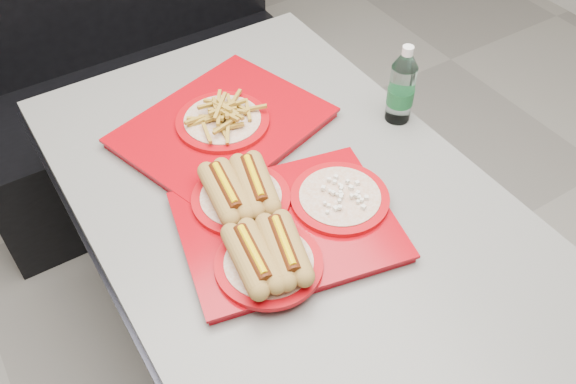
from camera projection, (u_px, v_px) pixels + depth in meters
ground at (288, 351)px, 1.99m from camera, size 6.00×6.00×0.00m
diner_table at (288, 238)px, 1.57m from camera, size 0.92×1.42×0.75m
booth_bench at (136, 81)px, 2.34m from camera, size 1.30×0.57×1.35m
tray_near at (278, 221)px, 1.34m from camera, size 0.53×0.46×0.10m
tray_far at (223, 123)px, 1.58m from camera, size 0.59×0.52×0.10m
water_bottle at (402, 89)px, 1.57m from camera, size 0.07×0.07×0.22m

